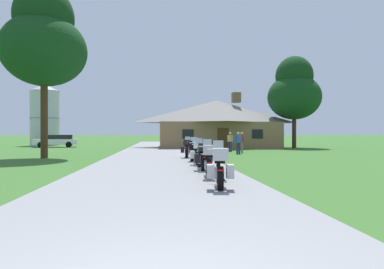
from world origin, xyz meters
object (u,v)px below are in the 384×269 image
bystander_red_shirt_by_tree (242,141)px  tree_left_near (44,41)px  motorcycle_black_third_in_row (202,156)px  motorcycle_blue_fourth_in_row (197,153)px  metal_silo_distant (45,115)px  parked_white_suv_far_left (56,140)px  bystander_blue_shirt_beside_signpost (238,142)px  tree_right_of_lodge (294,91)px  motorcycle_orange_nearest_to_camera (220,168)px  motorcycle_red_second_in_row (208,160)px  motorcycle_white_fifth_in_row (192,150)px  bystander_tan_shirt_near_lodge (230,141)px  motorcycle_green_farthest_in_row (187,149)px

bystander_red_shirt_by_tree → tree_left_near: size_ratio=0.15×
motorcycle_black_third_in_row → motorcycle_blue_fourth_in_row: 2.41m
motorcycle_black_third_in_row → metal_silo_distant: bearing=118.0°
motorcycle_blue_fourth_in_row → tree_left_near: size_ratio=0.19×
motorcycle_black_third_in_row → bystander_red_shirt_by_tree: 13.53m
motorcycle_black_third_in_row → parked_white_suv_far_left: parked_white_suv_far_left is taller
bystander_blue_shirt_beside_signpost → tree_right_of_lodge: bearing=37.7°
bystander_blue_shirt_beside_signpost → tree_left_near: (-13.23, -2.91, 6.50)m
motorcycle_orange_nearest_to_camera → bystander_blue_shirt_beside_signpost: bystander_blue_shirt_beside_signpost is taller
motorcycle_red_second_in_row → parked_white_suv_far_left: (-13.29, 27.17, 0.16)m
motorcycle_red_second_in_row → motorcycle_white_fifth_in_row: bearing=94.8°
motorcycle_red_second_in_row → tree_left_near: size_ratio=0.19×
tree_left_near → metal_silo_distant: bearing=108.1°
bystander_tan_shirt_near_lodge → bystander_blue_shirt_beside_signpost: (-0.11, -3.49, 0.00)m
motorcycle_white_fifth_in_row → metal_silo_distant: metal_silo_distant is taller
motorcycle_green_farthest_in_row → bystander_red_shirt_by_tree: bearing=55.0°
tree_left_near → tree_right_of_lodge: bearing=30.5°
motorcycle_black_third_in_row → tree_right_of_lodge: tree_right_of_lodge is taller
bystander_tan_shirt_near_lodge → metal_silo_distant: metal_silo_distant is taller
motorcycle_white_fifth_in_row → motorcycle_green_farthest_in_row: (-0.11, 2.46, -0.01)m
motorcycle_blue_fourth_in_row → bystander_red_shirt_by_tree: bystander_red_shirt_by_tree is taller
motorcycle_black_third_in_row → bystander_blue_shirt_beside_signpost: bearing=69.0°
motorcycle_red_second_in_row → bystander_blue_shirt_beside_signpost: 13.92m
motorcycle_white_fifth_in_row → tree_left_near: 11.90m
motorcycle_red_second_in_row → tree_left_near: 15.33m
motorcycle_red_second_in_row → motorcycle_green_farthest_in_row: bearing=95.7°
motorcycle_orange_nearest_to_camera → parked_white_suv_far_left: bearing=121.9°
motorcycle_red_second_in_row → motorcycle_white_fifth_in_row: (0.10, 6.88, 0.00)m
bystander_tan_shirt_near_lodge → tree_right_of_lodge: bearing=81.0°
bystander_red_shirt_by_tree → metal_silo_distant: 27.70m
bystander_tan_shirt_near_lodge → bystander_blue_shirt_beside_signpost: same height
motorcycle_blue_fourth_in_row → metal_silo_distant: metal_silo_distant is taller
parked_white_suv_far_left → motorcycle_green_farthest_in_row: bearing=-155.2°
motorcycle_white_fifth_in_row → bystander_blue_shirt_beside_signpost: size_ratio=1.25×
motorcycle_green_farthest_in_row → motorcycle_white_fifth_in_row: bearing=-80.9°
motorcycle_orange_nearest_to_camera → bystander_red_shirt_by_tree: size_ratio=1.25×
motorcycle_blue_fourth_in_row → motorcycle_white_fifth_in_row: bearing=91.7°
motorcycle_black_third_in_row → motorcycle_blue_fourth_in_row: same height
motorcycle_blue_fourth_in_row → motorcycle_orange_nearest_to_camera: bearing=-90.0°
motorcycle_orange_nearest_to_camera → bystander_tan_shirt_near_lodge: size_ratio=1.25×
motorcycle_red_second_in_row → bystander_blue_shirt_beside_signpost: bearing=78.0°
tree_left_near → metal_silo_distant: tree_left_near is taller
bystander_blue_shirt_beside_signpost → tree_right_of_lodge: (8.44, 9.83, 5.19)m
motorcycle_white_fifth_in_row → motorcycle_black_third_in_row: bearing=-82.8°
motorcycle_orange_nearest_to_camera → bystander_blue_shirt_beside_signpost: (4.25, 15.68, 0.32)m
tree_left_near → metal_silo_distant: size_ratio=1.40×
bystander_blue_shirt_beside_signpost → bystander_red_shirt_by_tree: size_ratio=1.00×
motorcycle_red_second_in_row → bystander_tan_shirt_near_lodge: (4.33, 16.76, 0.31)m
motorcycle_black_third_in_row → motorcycle_white_fifth_in_row: (0.05, 4.62, 0.01)m
motorcycle_orange_nearest_to_camera → motorcycle_black_third_in_row: 4.67m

